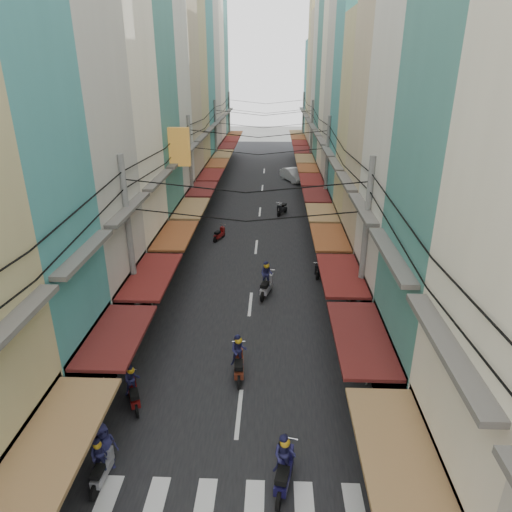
% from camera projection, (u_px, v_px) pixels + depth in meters
% --- Properties ---
extents(ground, '(160.00, 160.00, 0.00)m').
position_uv_depth(ground, '(243.00, 378.00, 17.98)').
color(ground, slate).
rests_on(ground, ground).
extents(road, '(10.00, 80.00, 0.02)m').
position_uv_depth(road, '(259.00, 219.00, 36.40)').
color(road, black).
rests_on(road, ground).
extents(sidewalk_left, '(3.00, 80.00, 0.06)m').
position_uv_depth(sidewalk_left, '(178.00, 218.00, 36.62)').
color(sidewalk_left, slate).
rests_on(sidewalk_left, ground).
extents(sidewalk_right, '(3.00, 80.00, 0.06)m').
position_uv_depth(sidewalk_right, '(341.00, 220.00, 36.16)').
color(sidewalk_right, slate).
rests_on(sidewalk_right, ground).
extents(building_row_left, '(7.80, 67.67, 23.70)m').
position_uv_depth(building_row_left, '(137.00, 92.00, 29.73)').
color(building_row_left, beige).
rests_on(building_row_left, ground).
extents(building_row_right, '(7.80, 68.98, 22.59)m').
position_uv_depth(building_row_right, '(381.00, 99.00, 29.20)').
color(building_row_right, teal).
rests_on(building_row_right, ground).
extents(utility_poles, '(10.20, 66.13, 8.20)m').
position_uv_depth(utility_poles, '(257.00, 146.00, 29.26)').
color(utility_poles, gray).
rests_on(utility_poles, ground).
extents(white_car, '(4.97, 3.56, 1.63)m').
position_uv_depth(white_car, '(293.00, 181.00, 48.47)').
color(white_car, silver).
rests_on(white_car, ground).
extents(bicycle, '(1.81, 0.98, 1.18)m').
position_uv_depth(bicycle, '(427.00, 413.00, 16.15)').
color(bicycle, black).
rests_on(bicycle, ground).
extents(moving_scooters, '(8.01, 28.29, 1.95)m').
position_uv_depth(moving_scooters, '(241.00, 327.00, 20.43)').
color(moving_scooters, black).
rests_on(moving_scooters, ground).
extents(parked_scooters, '(12.47, 14.24, 0.99)m').
position_uv_depth(parked_scooters, '(381.00, 461.00, 13.64)').
color(parked_scooters, black).
rests_on(parked_scooters, ground).
extents(pedestrians, '(13.11, 26.18, 2.25)m').
position_uv_depth(pedestrians, '(164.00, 306.00, 21.21)').
color(pedestrians, black).
rests_on(pedestrians, ground).
extents(market_umbrella, '(2.46, 2.46, 2.59)m').
position_uv_depth(market_umbrella, '(467.00, 390.00, 13.86)').
color(market_umbrella, '#B2B2B7').
rests_on(market_umbrella, ground).
extents(traffic_sign, '(0.10, 0.57, 2.62)m').
position_uv_depth(traffic_sign, '(371.00, 344.00, 16.85)').
color(traffic_sign, gray).
rests_on(traffic_sign, ground).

